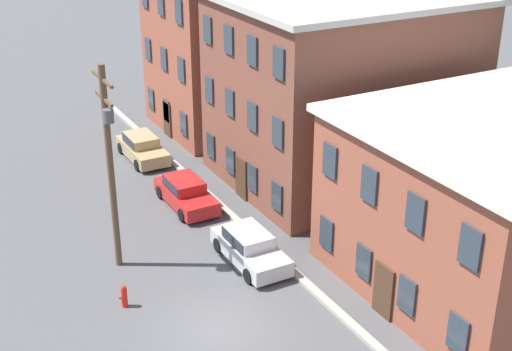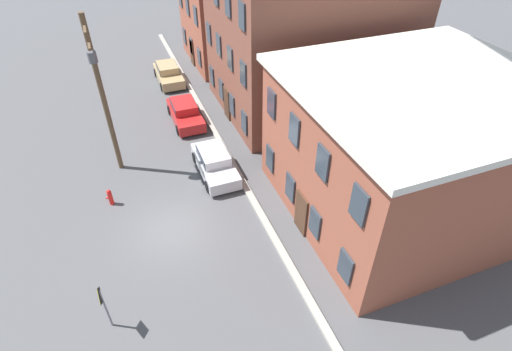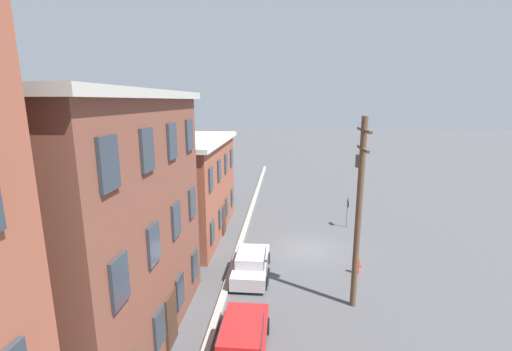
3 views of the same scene
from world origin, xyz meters
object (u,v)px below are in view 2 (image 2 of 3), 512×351
car_tan (168,73)px  utility_pole (101,91)px  caution_sign (103,302)px  fire_hydrant (110,197)px  car_silver (215,162)px  car_red (185,112)px

car_tan → utility_pole: size_ratio=0.49×
caution_sign → car_tan: bearing=162.9°
fire_hydrant → car_silver: bearing=96.6°
car_red → utility_pole: utility_pole is taller
car_tan → car_silver: size_ratio=1.00×
car_red → car_silver: size_ratio=1.00×
car_tan → caution_sign: 22.16m
car_tan → fire_hydrant: (13.83, -5.84, -0.27)m
car_silver → caution_sign: caution_sign is taller
car_red → fire_hydrant: bearing=-38.8°
caution_sign → utility_pole: utility_pole is taller
caution_sign → car_silver: bearing=140.6°
car_red → fire_hydrant: size_ratio=4.58×
utility_pole → car_silver: bearing=64.7°
car_tan → caution_sign: size_ratio=1.85×
car_silver → caution_sign: (8.03, -6.60, 0.81)m
car_silver → utility_pole: utility_pole is taller
car_tan → car_red: size_ratio=1.00×
car_red → caution_sign: 15.73m
car_tan → caution_sign: caution_sign is taller
car_silver → utility_pole: bearing=-115.3°
car_red → caution_sign: (14.38, -6.32, 0.81)m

